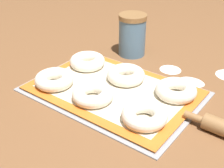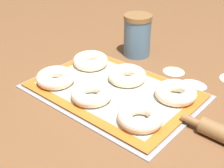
{
  "view_description": "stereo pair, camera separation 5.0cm",
  "coord_description": "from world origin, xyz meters",
  "px_view_note": "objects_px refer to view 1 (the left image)",
  "views": [
    {
      "loc": [
        0.46,
        -0.62,
        0.48
      ],
      "look_at": [
        -0.0,
        -0.0,
        0.03
      ],
      "focal_mm": 50.0,
      "sensor_mm": 36.0,
      "label": 1
    },
    {
      "loc": [
        0.5,
        -0.59,
        0.48
      ],
      "look_at": [
        -0.0,
        -0.0,
        0.03
      ],
      "focal_mm": 50.0,
      "sensor_mm": 36.0,
      "label": 2
    }
  ],
  "objects_px": {
    "bagel_back_center": "(125,75)",
    "flour_canister": "(132,35)",
    "bagel_back_left": "(87,61)",
    "bagel_front_left": "(54,79)",
    "bagel_back_right": "(176,90)",
    "baking_tray": "(112,91)",
    "bagel_front_center": "(93,94)",
    "bagel_front_right": "(144,115)"
  },
  "relations": [
    {
      "from": "bagel_back_center",
      "to": "flour_canister",
      "type": "height_order",
      "value": "flour_canister"
    },
    {
      "from": "bagel_back_left",
      "to": "flour_canister",
      "type": "relative_size",
      "value": 0.78
    },
    {
      "from": "bagel_back_left",
      "to": "bagel_front_left",
      "type": "bearing_deg",
      "value": -89.95
    },
    {
      "from": "bagel_back_left",
      "to": "bagel_back_center",
      "type": "distance_m",
      "value": 0.15
    },
    {
      "from": "bagel_back_center",
      "to": "bagel_back_right",
      "type": "height_order",
      "value": "same"
    },
    {
      "from": "bagel_back_left",
      "to": "bagel_back_right",
      "type": "xyz_separation_m",
      "value": [
        0.31,
        0.01,
        0.0
      ]
    },
    {
      "from": "baking_tray",
      "to": "flour_canister",
      "type": "height_order",
      "value": "flour_canister"
    },
    {
      "from": "bagel_front_center",
      "to": "bagel_front_left",
      "type": "bearing_deg",
      "value": -177.79
    },
    {
      "from": "bagel_back_right",
      "to": "bagel_front_right",
      "type": "bearing_deg",
      "value": -93.14
    },
    {
      "from": "bagel_front_center",
      "to": "flour_canister",
      "type": "distance_m",
      "value": 0.35
    },
    {
      "from": "bagel_front_center",
      "to": "bagel_back_right",
      "type": "xyz_separation_m",
      "value": [
        0.17,
        0.15,
        0.0
      ]
    },
    {
      "from": "bagel_front_left",
      "to": "flour_canister",
      "type": "height_order",
      "value": "flour_canister"
    },
    {
      "from": "baking_tray",
      "to": "bagel_front_right",
      "type": "relative_size",
      "value": 4.21
    },
    {
      "from": "bagel_back_left",
      "to": "flour_canister",
      "type": "bearing_deg",
      "value": 74.97
    },
    {
      "from": "bagel_front_left",
      "to": "bagel_back_left",
      "type": "relative_size",
      "value": 1.0
    },
    {
      "from": "bagel_front_center",
      "to": "bagel_front_right",
      "type": "bearing_deg",
      "value": 0.45
    },
    {
      "from": "bagel_back_left",
      "to": "bagel_back_center",
      "type": "xyz_separation_m",
      "value": [
        0.15,
        -0.0,
        0.0
      ]
    },
    {
      "from": "bagel_front_left",
      "to": "bagel_front_right",
      "type": "relative_size",
      "value": 1.0
    },
    {
      "from": "baking_tray",
      "to": "bagel_front_center",
      "type": "bearing_deg",
      "value": -96.8
    },
    {
      "from": "bagel_front_left",
      "to": "bagel_front_right",
      "type": "xyz_separation_m",
      "value": [
        0.31,
        0.01,
        0.0
      ]
    },
    {
      "from": "baking_tray",
      "to": "bagel_back_left",
      "type": "relative_size",
      "value": 4.21
    },
    {
      "from": "bagel_front_left",
      "to": "bagel_back_center",
      "type": "relative_size",
      "value": 1.0
    },
    {
      "from": "bagel_front_center",
      "to": "bagel_back_left",
      "type": "height_order",
      "value": "same"
    },
    {
      "from": "bagel_back_left",
      "to": "bagel_front_right",
      "type": "bearing_deg",
      "value": -24.99
    },
    {
      "from": "bagel_front_right",
      "to": "bagel_back_right",
      "type": "bearing_deg",
      "value": 86.86
    },
    {
      "from": "bagel_front_center",
      "to": "flour_canister",
      "type": "relative_size",
      "value": 0.78
    },
    {
      "from": "baking_tray",
      "to": "bagel_back_left",
      "type": "bearing_deg",
      "value": 155.54
    },
    {
      "from": "bagel_back_left",
      "to": "flour_canister",
      "type": "distance_m",
      "value": 0.2
    },
    {
      "from": "bagel_front_left",
      "to": "bagel_back_right",
      "type": "distance_m",
      "value": 0.35
    },
    {
      "from": "bagel_back_right",
      "to": "flour_canister",
      "type": "height_order",
      "value": "flour_canister"
    },
    {
      "from": "bagel_back_center",
      "to": "baking_tray",
      "type": "bearing_deg",
      "value": -89.16
    },
    {
      "from": "bagel_back_left",
      "to": "bagel_front_center",
      "type": "bearing_deg",
      "value": -45.2
    },
    {
      "from": "baking_tray",
      "to": "bagel_back_left",
      "type": "xyz_separation_m",
      "value": [
        -0.15,
        0.07,
        0.03
      ]
    },
    {
      "from": "bagel_front_center",
      "to": "baking_tray",
      "type": "bearing_deg",
      "value": 83.2
    },
    {
      "from": "bagel_front_left",
      "to": "bagel_front_center",
      "type": "bearing_deg",
      "value": 2.21
    },
    {
      "from": "bagel_back_center",
      "to": "bagel_front_left",
      "type": "bearing_deg",
      "value": -135.45
    },
    {
      "from": "baking_tray",
      "to": "bagel_front_right",
      "type": "height_order",
      "value": "bagel_front_right"
    },
    {
      "from": "bagel_front_left",
      "to": "bagel_front_center",
      "type": "distance_m",
      "value": 0.14
    },
    {
      "from": "bagel_front_center",
      "to": "bagel_front_right",
      "type": "height_order",
      "value": "same"
    },
    {
      "from": "bagel_back_center",
      "to": "flour_canister",
      "type": "bearing_deg",
      "value": 118.27
    },
    {
      "from": "bagel_back_right",
      "to": "bagel_back_center",
      "type": "bearing_deg",
      "value": -176.23
    },
    {
      "from": "flour_canister",
      "to": "bagel_front_center",
      "type": "bearing_deg",
      "value": -74.3
    }
  ]
}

